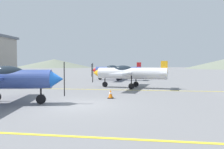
{
  "coord_description": "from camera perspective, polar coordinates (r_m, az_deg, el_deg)",
  "views": [
    {
      "loc": [
        3.48,
        -11.12,
        2.15
      ],
      "look_at": [
        0.37,
        10.0,
        1.2
      ],
      "focal_mm": 34.68,
      "sensor_mm": 36.0,
      "label": 1
    }
  ],
  "objects": [
    {
      "name": "ground_plane",
      "position": [
        11.84,
        -8.94,
        -7.93
      ],
      "size": [
        400.0,
        400.0,
        0.0
      ],
      "primitive_type": "plane",
      "color": "slate"
    },
    {
      "name": "airplane_mid",
      "position": [
        20.2,
        4.47,
        0.44
      ],
      "size": [
        7.31,
        8.37,
        2.5
      ],
      "color": "silver",
      "rests_on": "ground_plane"
    },
    {
      "name": "traffic_cone_front",
      "position": [
        13.91,
        -0.37,
        -5.14
      ],
      "size": [
        0.36,
        0.36,
        0.59
      ],
      "color": "black",
      "rests_on": "ground_plane"
    },
    {
      "name": "airplane_far",
      "position": [
        30.6,
        1.1,
        1.16
      ],
      "size": [
        7.27,
        8.36,
        2.5
      ],
      "color": "#33478C",
      "rests_on": "ground_plane"
    },
    {
      "name": "hill_left",
      "position": [
        177.62,
        -14.99,
        2.84
      ],
      "size": [
        60.68,
        60.68,
        6.7
      ],
      "primitive_type": "cone",
      "color": "slate",
      "rests_on": "ground_plane"
    },
    {
      "name": "apron_line_far",
      "position": [
        18.8,
        -2.35,
        -4.0
      ],
      "size": [
        80.0,
        0.16,
        0.01
      ],
      "primitive_type": "cube",
      "color": "yellow",
      "rests_on": "ground_plane"
    },
    {
      "name": "apron_line_near",
      "position": [
        7.37,
        -20.9,
        -14.51
      ],
      "size": [
        80.0,
        0.16,
        0.01
      ],
      "primitive_type": "cube",
      "color": "yellow",
      "rests_on": "ground_plane"
    }
  ]
}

